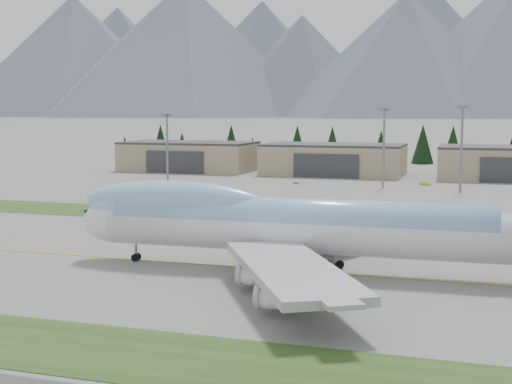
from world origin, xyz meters
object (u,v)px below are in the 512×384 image
(hangar_center, at_px, (334,159))
(service_vehicle_b, at_px, (425,185))
(boeing_747_freighter, at_px, (299,225))
(hangar_left, at_px, (189,156))
(service_vehicle_a, at_px, (296,184))

(hangar_center, relative_size, service_vehicle_b, 12.89)
(boeing_747_freighter, distance_m, hangar_center, 152.10)
(hangar_left, bearing_deg, hangar_center, 0.00)
(hangar_left, distance_m, hangar_center, 55.00)
(hangar_center, relative_size, service_vehicle_a, 14.11)
(hangar_left, relative_size, service_vehicle_a, 14.11)
(service_vehicle_a, distance_m, service_vehicle_b, 39.06)
(hangar_center, bearing_deg, service_vehicle_b, -38.12)
(boeing_747_freighter, xyz_separation_m, hangar_left, (-80.91, 149.88, -1.25))
(boeing_747_freighter, height_order, service_vehicle_b, boeing_747_freighter)
(boeing_747_freighter, relative_size, hangar_left, 1.58)
(boeing_747_freighter, bearing_deg, hangar_left, 116.60)
(service_vehicle_b, bearing_deg, hangar_center, 61.07)
(service_vehicle_b, bearing_deg, hangar_left, 82.66)
(boeing_747_freighter, height_order, hangar_left, boeing_747_freighter)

